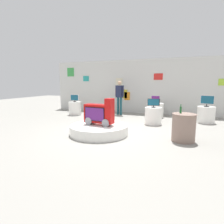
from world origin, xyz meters
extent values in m
plane|color=gray|center=(0.00, 0.00, 0.00)|extent=(30.00, 30.00, 0.00)
cube|color=silver|center=(0.00, 4.44, 1.46)|extent=(10.34, 0.10, 2.91)
cube|color=#9ECC33|center=(3.93, 4.38, 1.69)|extent=(0.32, 0.02, 0.31)
cube|color=orange|center=(-0.69, 4.38, 0.93)|extent=(0.32, 0.02, 0.44)
cube|color=green|center=(-4.33, 4.38, 2.32)|extent=(0.46, 0.02, 0.52)
cube|color=teal|center=(-3.27, 4.38, 1.92)|extent=(0.38, 0.02, 0.31)
cube|color=beige|center=(-1.17, 4.38, 1.67)|extent=(0.39, 0.02, 0.51)
cube|color=yellow|center=(-0.85, 4.38, 1.05)|extent=(0.33, 0.02, 0.47)
cube|color=red|center=(0.99, 4.38, 1.98)|extent=(0.46, 0.02, 0.33)
cube|color=pink|center=(-1.13, 4.38, 1.14)|extent=(0.52, 0.02, 0.42)
cylinder|color=white|center=(-0.26, -0.35, 0.15)|extent=(1.88, 1.88, 0.31)
cylinder|color=gray|center=(-0.57, -0.32, 0.43)|extent=(0.27, 0.35, 0.24)
cylinder|color=gray|center=(0.06, -0.38, 0.43)|extent=(0.27, 0.35, 0.24)
cube|color=#B70F0F|center=(-0.26, -0.35, 0.67)|extent=(1.00, 0.37, 0.59)
cube|color=#B70F0F|center=(0.12, -0.39, 1.07)|extent=(0.24, 0.30, 0.21)
cube|color=black|center=(-0.35, -0.50, 0.67)|extent=(0.70, 0.08, 0.44)
cube|color=#561E6B|center=(-0.35, -0.50, 0.67)|extent=(0.66, 0.08, 0.40)
cube|color=#B2B2B7|center=(-0.26, -0.35, 1.00)|extent=(0.78, 0.10, 0.02)
cylinder|color=white|center=(-3.01, 2.64, 0.34)|extent=(0.65, 0.65, 0.68)
cylinder|color=black|center=(-3.01, 2.64, 0.69)|extent=(0.16, 0.16, 0.02)
cylinder|color=black|center=(-3.01, 2.64, 0.73)|extent=(0.04, 0.04, 0.05)
cube|color=silver|center=(-3.01, 2.64, 0.90)|extent=(0.45, 0.08, 0.30)
cube|color=navy|center=(-3.01, 2.62, 0.90)|extent=(0.41, 0.05, 0.27)
cylinder|color=white|center=(1.01, 3.41, 0.34)|extent=(0.80, 0.80, 0.68)
cylinder|color=black|center=(1.01, 3.41, 0.69)|extent=(0.19, 0.19, 0.02)
cylinder|color=black|center=(1.01, 3.41, 0.73)|extent=(0.04, 0.04, 0.06)
cube|color=silver|center=(1.01, 3.41, 0.90)|extent=(0.42, 0.10, 0.29)
cube|color=#561E6B|center=(1.01, 3.39, 0.90)|extent=(0.38, 0.07, 0.26)
cylinder|color=white|center=(3.18, 2.85, 0.34)|extent=(0.70, 0.70, 0.68)
cylinder|color=black|center=(3.18, 2.85, 0.69)|extent=(0.20, 0.20, 0.02)
cylinder|color=black|center=(3.18, 2.85, 0.75)|extent=(0.04, 0.04, 0.09)
cube|color=silver|center=(3.18, 2.85, 0.97)|extent=(0.51, 0.19, 0.35)
cube|color=navy|center=(3.19, 2.83, 0.97)|extent=(0.46, 0.16, 0.32)
cylinder|color=white|center=(1.16, 1.80, 0.34)|extent=(0.67, 0.67, 0.68)
cylinder|color=black|center=(1.16, 1.80, 0.69)|extent=(0.17, 0.17, 0.02)
cylinder|color=black|center=(1.16, 1.80, 0.73)|extent=(0.04, 0.04, 0.05)
cube|color=black|center=(1.16, 1.80, 0.89)|extent=(0.48, 0.13, 0.28)
cube|color=navy|center=(1.15, 1.78, 0.89)|extent=(0.44, 0.10, 0.25)
cylinder|color=gray|center=(2.30, -0.19, 0.40)|extent=(0.64, 0.64, 0.79)
cylinder|color=gray|center=(2.30, -0.19, 0.79)|extent=(0.66, 0.66, 0.02)
cylinder|color=#195926|center=(2.20, -0.14, 0.89)|extent=(0.06, 0.06, 0.19)
cylinder|color=#195926|center=(2.20, -0.14, 1.02)|extent=(0.03, 0.03, 0.07)
cylinder|color=#194751|center=(-0.75, 3.46, 0.46)|extent=(0.12, 0.12, 0.91)
cylinder|color=#194751|center=(-0.94, 3.53, 0.46)|extent=(0.12, 0.12, 0.91)
cube|color=#1E233F|center=(-0.84, 3.49, 1.22)|extent=(0.43, 0.33, 0.62)
sphere|color=tan|center=(-0.84, 3.49, 1.66)|extent=(0.20, 0.20, 0.20)
cylinder|color=#1E233F|center=(-0.62, 3.40, 1.25)|extent=(0.08, 0.08, 0.56)
cylinder|color=#1E233F|center=(-1.07, 3.59, 1.25)|extent=(0.08, 0.08, 0.56)
camera|label=1|loc=(2.22, -5.73, 1.64)|focal=29.94mm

